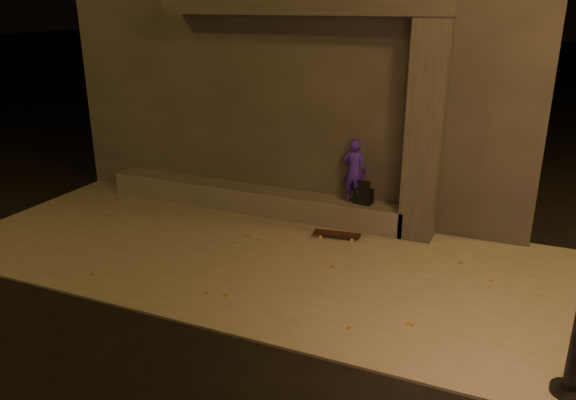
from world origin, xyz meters
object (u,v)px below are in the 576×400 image
at_px(skateboarder, 354,171).
at_px(skateboard, 337,234).
at_px(backpack, 363,195).
at_px(column, 425,133).

distance_m(skateboarder, skateboard, 1.16).
xyz_separation_m(skateboarder, skateboard, (-0.06, -0.65, -0.95)).
xyz_separation_m(backpack, skateboard, (-0.25, -0.65, -0.53)).
relative_size(column, backpack, 8.10).
height_order(backpack, skateboard, backpack).
relative_size(column, skateboard, 4.38).
distance_m(column, backpack, 1.54).
bearing_deg(column, skateboard, -151.90).
relative_size(column, skateboarder, 3.12).
bearing_deg(skateboarder, column, -176.83).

